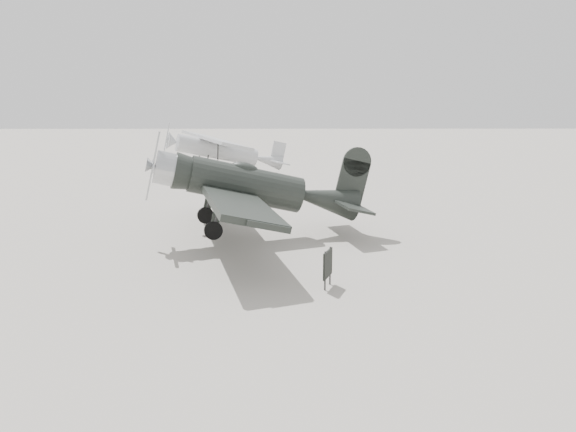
# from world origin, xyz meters

# --- Properties ---
(ground) EXTENTS (160.00, 160.00, 0.00)m
(ground) POSITION_xyz_m (0.00, 0.00, 0.00)
(ground) COLOR #A59E92
(ground) RESTS_ON ground
(lowwing_monoplane) EXTENTS (9.27, 12.81, 4.12)m
(lowwing_monoplane) POSITION_xyz_m (-1.45, 3.47, 2.18)
(lowwing_monoplane) COLOR black
(lowwing_monoplane) RESTS_ON ground
(highwing_monoplane) EXTENTS (8.95, 12.24, 3.52)m
(highwing_monoplane) POSITION_xyz_m (-4.71, 20.97, 2.20)
(highwing_monoplane) COLOR #A1A3A6
(highwing_monoplane) RESTS_ON ground
(sign_board) EXTENTS (0.35, 0.82, 1.24)m
(sign_board) POSITION_xyz_m (1.05, -2.57, 0.74)
(sign_board) COLOR #333333
(sign_board) RESTS_ON ground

